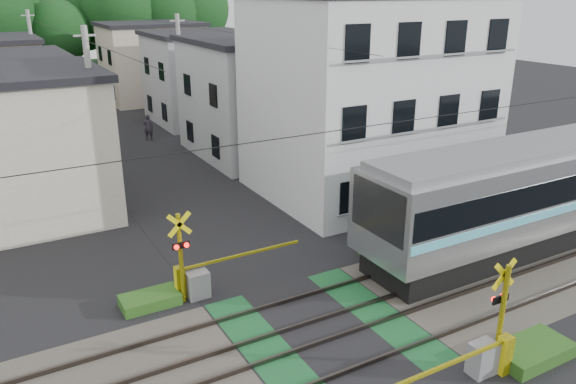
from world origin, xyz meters
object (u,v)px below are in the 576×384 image
commuter_train (573,181)px  crossing_signal_near (488,350)px  apartment_block (368,95)px  pedestrian (148,127)px  crossing_signal_far (194,277)px

commuter_train → crossing_signal_near: 11.18m
apartment_block → pedestrian: apartment_block is taller
pedestrian → apartment_block: bearing=134.3°
crossing_signal_far → apartment_block: (11.09, 5.84, 3.94)m
commuter_train → crossing_signal_far: 15.40m
crossing_signal_near → pedestrian: (-0.69, 27.83, 0.15)m
commuter_train → crossing_signal_near: (-9.96, -4.85, -1.46)m
pedestrian → crossing_signal_far: bearing=97.8°
crossing_signal_far → pedestrian: size_ratio=2.76×
commuter_train → crossing_signal_near: commuter_train is taller
commuter_train → apartment_block: 9.56m
commuter_train → pedestrian: size_ratio=11.50×
apartment_block → crossing_signal_near: bearing=-114.2°
crossing_signal_near → apartment_block: apartment_block is taller
commuter_train → pedestrian: commuter_train is taller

